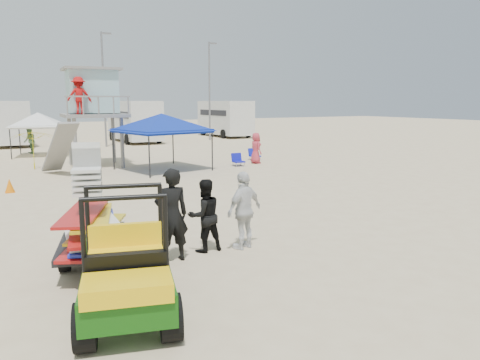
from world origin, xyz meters
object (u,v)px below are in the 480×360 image
surf_trailer (92,225)px  canopy_blue (161,117)px  utility_cart (126,260)px  man_left (172,215)px  lifeguard_tower (91,95)px

surf_trailer → canopy_blue: canopy_blue is taller
utility_cart → canopy_blue: (5.83, 14.30, 1.63)m
surf_trailer → canopy_blue: size_ratio=0.61×
utility_cart → man_left: (1.52, 2.04, 0.06)m
lifeguard_tower → canopy_blue: 4.03m
utility_cart → canopy_blue: size_ratio=0.67×
utility_cart → canopy_blue: canopy_blue is taller
man_left → lifeguard_tower: bearing=-93.7°
utility_cart → man_left: size_ratio=1.45×
surf_trailer → lifeguard_tower: lifeguard_tower is taller
man_left → surf_trailer: bearing=-8.3°
man_left → utility_cart: bearing=56.1°
utility_cart → lifeguard_tower: (3.29, 17.26, 2.63)m
utility_cart → man_left: 2.54m
lifeguard_tower → man_left: bearing=-96.6°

